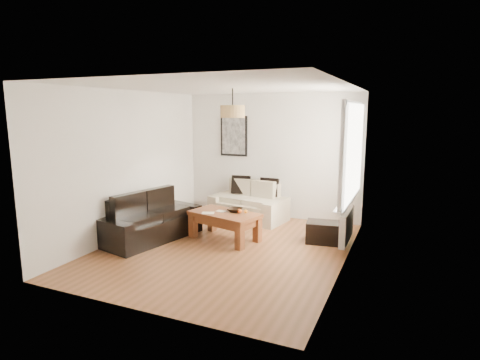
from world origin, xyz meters
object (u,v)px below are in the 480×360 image
at_px(sofa_leather, 150,218).
at_px(ottoman, 325,232).
at_px(coffee_table, 225,226).
at_px(loveseat_cream, 249,202).

relative_size(sofa_leather, ottoman, 2.79).
distance_m(sofa_leather, coffee_table, 1.32).
xyz_separation_m(loveseat_cream, coffee_table, (0.11, -1.38, -0.13)).
xyz_separation_m(loveseat_cream, sofa_leather, (-1.11, -1.86, 0.01)).
bearing_deg(ottoman, sofa_leather, -160.46).
height_order(loveseat_cream, sofa_leather, sofa_leather).
relative_size(loveseat_cream, coffee_table, 1.26).
bearing_deg(sofa_leather, coffee_table, -56.30).
bearing_deg(loveseat_cream, ottoman, -15.90).
relative_size(loveseat_cream, sofa_leather, 0.86).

